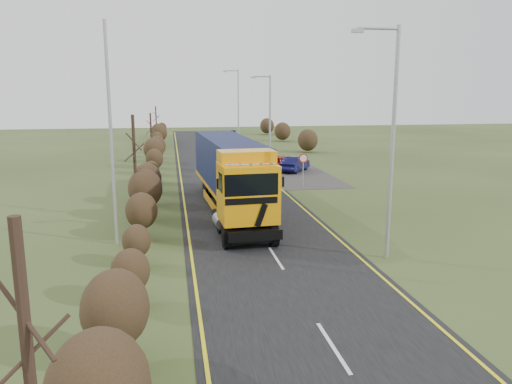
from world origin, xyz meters
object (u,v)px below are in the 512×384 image
at_px(car_red_hatchback, 280,163).
at_px(speed_sign, 303,163).
at_px(lorry, 231,171).
at_px(streetlight_near, 390,134).
at_px(car_blue_sedan, 295,164).

height_order(car_red_hatchback, speed_sign, speed_sign).
distance_m(lorry, speed_sign, 9.67).
bearing_deg(car_red_hatchback, lorry, 51.98).
xyz_separation_m(streetlight_near, speed_sign, (0.83, 17.02, -3.68)).
bearing_deg(car_blue_sedan, car_red_hatchback, 2.16).
distance_m(lorry, car_blue_sedan, 16.65).
height_order(car_blue_sedan, streetlight_near, streetlight_near).
relative_size(lorry, speed_sign, 6.27).
height_order(car_red_hatchback, car_blue_sedan, car_red_hatchback).
xyz_separation_m(lorry, streetlight_near, (5.65, -9.87, 2.97)).
bearing_deg(car_blue_sedan, streetlight_near, 120.00).
relative_size(lorry, streetlight_near, 1.64).
xyz_separation_m(lorry, car_red_hatchback, (6.48, 15.42, -1.83)).
bearing_deg(speed_sign, car_red_hatchback, 89.91).
bearing_deg(speed_sign, lorry, -132.18).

